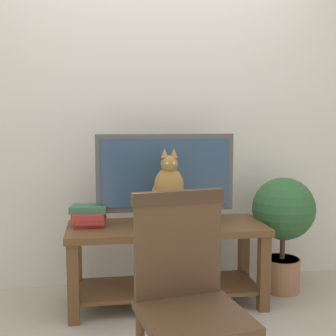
% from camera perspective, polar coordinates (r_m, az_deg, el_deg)
% --- Properties ---
extents(back_wall, '(7.00, 0.12, 2.80)m').
position_cam_1_polar(back_wall, '(3.37, -2.00, 8.89)').
color(back_wall, silver).
rests_on(back_wall, ground).
extents(tv_stand, '(1.32, 0.51, 0.55)m').
position_cam_1_polar(tv_stand, '(3.00, -0.15, -10.61)').
color(tv_stand, brown).
rests_on(tv_stand, ground).
extents(tv, '(0.93, 0.20, 0.61)m').
position_cam_1_polar(tv, '(2.96, -0.34, -1.03)').
color(tv, '#4C4C51').
rests_on(tv, tv_stand).
extents(media_box, '(0.36, 0.24, 0.07)m').
position_cam_1_polar(media_box, '(2.88, 0.02, -7.02)').
color(media_box, '#2D2D30').
rests_on(media_box, tv_stand).
extents(cat, '(0.23, 0.32, 0.45)m').
position_cam_1_polar(cat, '(2.83, 0.08, -3.06)').
color(cat, olive).
rests_on(cat, media_box).
extents(wooden_chair, '(0.49, 0.49, 0.94)m').
position_cam_1_polar(wooden_chair, '(1.93, 2.43, -15.33)').
color(wooden_chair, '#513823').
rests_on(wooden_chair, ground).
extents(book_stack, '(0.26, 0.20, 0.14)m').
position_cam_1_polar(book_stack, '(2.95, -10.19, -6.09)').
color(book_stack, '#B2332D').
rests_on(book_stack, tv_stand).
extents(potted_plant, '(0.45, 0.45, 0.84)m').
position_cam_1_polar(potted_plant, '(3.29, 14.75, -6.49)').
color(potted_plant, '#9E6B4C').
rests_on(potted_plant, ground).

